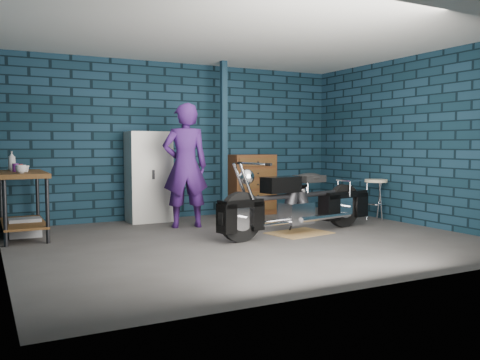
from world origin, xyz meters
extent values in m
plane|color=#494644|center=(0.00, 0.00, 0.00)|extent=(6.00, 6.00, 0.00)
cube|color=#0E2531|center=(0.00, 2.50, 1.35)|extent=(6.00, 0.02, 2.70)
cube|color=#0E2531|center=(3.00, 0.00, 1.35)|extent=(0.02, 5.00, 2.70)
cube|color=silver|center=(0.00, 0.00, 2.70)|extent=(6.00, 5.00, 0.02)
cube|color=#122939|center=(0.55, 1.95, 1.35)|extent=(0.10, 0.10, 2.70)
cube|color=brown|center=(-2.68, 1.62, 0.46)|extent=(0.60, 1.40, 0.91)
cube|color=olive|center=(0.89, 0.13, 0.00)|extent=(0.94, 0.77, 0.01)
imported|color=#411B68|center=(-0.37, 1.40, 0.96)|extent=(0.78, 0.59, 1.91)
cube|color=gray|center=(-2.66, 1.65, 0.13)|extent=(0.42, 0.30, 0.26)
cube|color=beige|center=(-0.70, 2.23, 0.75)|extent=(0.70, 0.50, 1.50)
cube|color=brown|center=(1.25, 2.23, 0.55)|extent=(0.82, 0.46, 1.10)
imported|color=beige|center=(-2.72, 1.21, 0.96)|extent=(0.17, 0.17, 0.11)
imported|color=beige|center=(-2.64, 1.51, 0.95)|extent=(0.12, 0.12, 0.09)
cylinder|color=#591A68|center=(-2.75, 1.69, 0.97)|extent=(0.10, 0.10, 0.11)
cylinder|color=maroon|center=(-2.69, 1.79, 0.96)|extent=(0.08, 0.08, 0.10)
imported|color=gray|center=(-2.78, 2.01, 1.05)|extent=(0.11, 0.11, 0.28)
camera|label=1|loc=(-3.19, -5.94, 1.28)|focal=38.00mm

